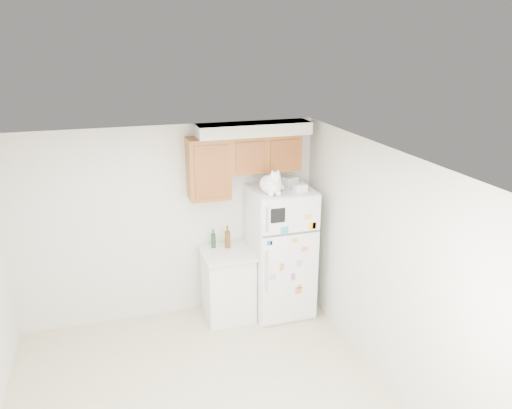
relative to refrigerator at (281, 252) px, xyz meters
name	(u,v)px	position (x,y,z in m)	size (l,w,h in m)	color
room_shell	(205,244)	(-1.25, -1.36, 0.82)	(3.84, 4.04, 2.52)	beige
refrigerator	(281,252)	(0.00, 0.00, 0.00)	(0.76, 0.78, 1.70)	white
base_counter	(228,284)	(-0.69, 0.07, -0.39)	(0.64, 0.64, 0.92)	white
cat	(272,184)	(-0.18, -0.15, 0.97)	(0.32, 0.47, 0.33)	white
storage_box_back	(290,181)	(0.17, 0.15, 0.90)	(0.18, 0.13, 0.10)	white
storage_box_front	(300,188)	(0.18, -0.16, 0.89)	(0.15, 0.11, 0.09)	white
bottle_green	(213,238)	(-0.83, 0.24, 0.20)	(0.06, 0.06, 0.26)	#19381E
bottle_amber	(227,236)	(-0.66, 0.19, 0.22)	(0.07, 0.07, 0.30)	#593814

